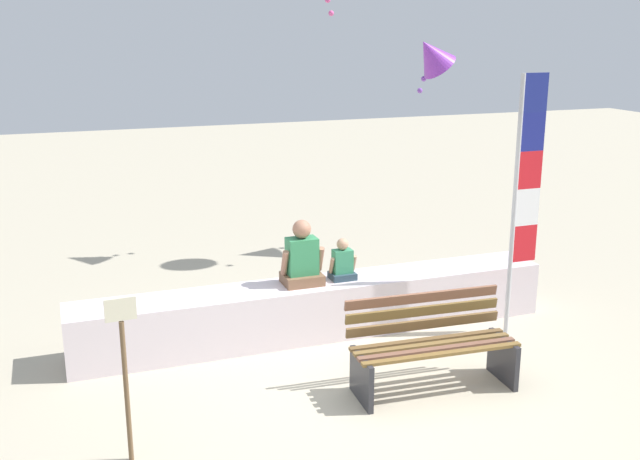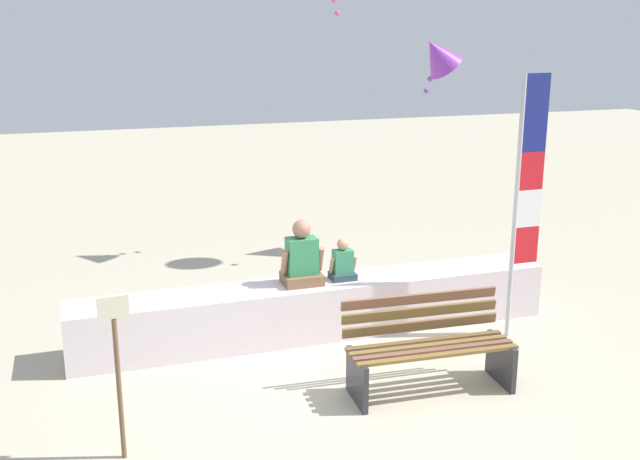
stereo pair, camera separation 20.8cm
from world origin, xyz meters
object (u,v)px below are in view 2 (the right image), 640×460
person_adult (302,259)px  sign_post (117,365)px  park_bench (428,348)px  kite_purple (438,55)px  person_child (343,263)px  flag_banner (525,188)px

person_adult → sign_post: 2.83m
park_bench → kite_purple: (2.06, 4.07, 2.56)m
person_adult → sign_post: sign_post is taller
person_child → flag_banner: size_ratio=0.16×
person_adult → park_bench: bearing=-64.2°
park_bench → person_adult: (-0.77, 1.58, 0.49)m
person_adult → kite_purple: 4.30m
flag_banner → sign_post: flag_banner is taller
person_adult → sign_post: bearing=-137.7°
person_child → kite_purple: 4.05m
flag_banner → kite_purple: size_ratio=3.12×
person_child → person_adult: bearing=-180.0°
person_adult → kite_purple: size_ratio=0.78×
flag_banner → park_bench: bearing=-150.4°
park_bench → kite_purple: size_ratio=1.74×
person_adult → flag_banner: bearing=-17.5°
kite_purple → sign_post: kite_purple is taller
person_child → flag_banner: 2.14m
park_bench → flag_banner: flag_banner is taller
sign_post → park_bench: bearing=6.4°
flag_banner → sign_post: bearing=-164.9°
person_child → kite_purple: bearing=46.6°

